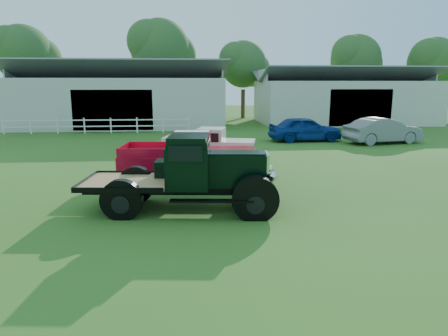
{
  "coord_description": "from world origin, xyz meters",
  "views": [
    {
      "loc": [
        -0.87,
        -11.47,
        3.73
      ],
      "look_at": [
        0.2,
        1.2,
        1.05
      ],
      "focal_mm": 32.0,
      "sensor_mm": 36.0,
      "label": 1
    }
  ],
  "objects_px": {
    "red_pickup": "(188,157)",
    "misc_car_grey": "(383,131)",
    "white_pickup": "(209,146)",
    "misc_car_blue": "(305,129)",
    "vintage_flatbed": "(186,173)"
  },
  "relations": [
    {
      "from": "white_pickup",
      "to": "red_pickup",
      "type": "bearing_deg",
      "value": -91.76
    },
    {
      "from": "misc_car_blue",
      "to": "misc_car_grey",
      "type": "distance_m",
      "value": 4.91
    },
    {
      "from": "red_pickup",
      "to": "misc_car_blue",
      "type": "height_order",
      "value": "red_pickup"
    },
    {
      "from": "red_pickup",
      "to": "misc_car_grey",
      "type": "xyz_separation_m",
      "value": [
        12.38,
        9.25,
        -0.16
      ]
    },
    {
      "from": "white_pickup",
      "to": "misc_car_blue",
      "type": "relative_size",
      "value": 0.94
    },
    {
      "from": "vintage_flatbed",
      "to": "white_pickup",
      "type": "relative_size",
      "value": 1.27
    },
    {
      "from": "misc_car_blue",
      "to": "misc_car_grey",
      "type": "bearing_deg",
      "value": -110.11
    },
    {
      "from": "white_pickup",
      "to": "misc_car_blue",
      "type": "xyz_separation_m",
      "value": [
        6.71,
        7.01,
        -0.01
      ]
    },
    {
      "from": "red_pickup",
      "to": "white_pickup",
      "type": "bearing_deg",
      "value": 80.65
    },
    {
      "from": "misc_car_grey",
      "to": "red_pickup",
      "type": "bearing_deg",
      "value": 114.72
    },
    {
      "from": "misc_car_blue",
      "to": "white_pickup",
      "type": "bearing_deg",
      "value": 133.36
    },
    {
      "from": "red_pickup",
      "to": "white_pickup",
      "type": "xyz_separation_m",
      "value": [
        0.99,
        3.7,
        -0.14
      ]
    },
    {
      "from": "red_pickup",
      "to": "misc_car_blue",
      "type": "xyz_separation_m",
      "value": [
        7.7,
        10.71,
        -0.16
      ]
    },
    {
      "from": "red_pickup",
      "to": "misc_car_blue",
      "type": "relative_size",
      "value": 1.11
    },
    {
      "from": "white_pickup",
      "to": "misc_car_grey",
      "type": "xyz_separation_m",
      "value": [
        11.4,
        5.55,
        -0.01
      ]
    }
  ]
}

